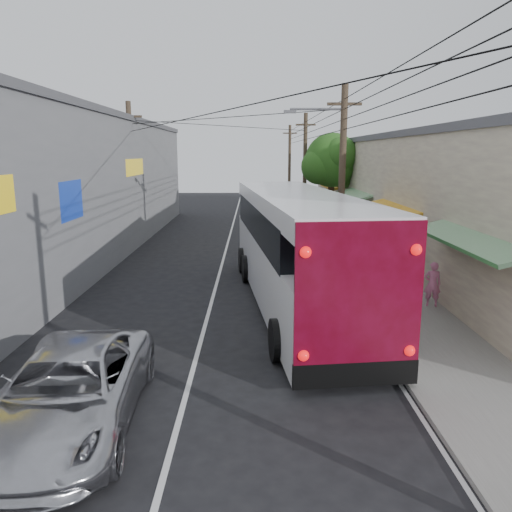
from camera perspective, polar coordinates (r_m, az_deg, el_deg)
The scene contains 13 objects.
ground at distance 9.60m, azimuth -9.92°, elevation -21.69°, with size 120.00×120.00×0.00m, color black.
sidewalk at distance 28.82m, azimuth 9.64°, elevation 1.12°, with size 3.00×80.00×0.12m, color slate.
building_right at distance 31.45m, azimuth 17.35°, elevation 7.31°, with size 7.09×40.00×6.25m.
building_left at distance 27.80m, azimuth -21.63°, elevation 7.56°, with size 7.20×36.00×7.25m.
utility_poles at distance 28.30m, azimuth 2.98°, elevation 9.38°, with size 11.80×45.28×8.00m.
street_tree at distance 34.35m, azimuth 8.78°, elevation 10.57°, with size 4.40×4.00×6.60m.
coach_bus at distance 17.38m, azimuth 4.58°, elevation 0.99°, with size 4.33×13.90×3.94m.
jeepney at distance 10.57m, azimuth -20.53°, elevation -14.19°, with size 2.57×5.57×1.55m, color silver.
parked_suv at distance 22.19m, azimuth 7.69°, elevation 0.09°, with size 2.35×5.77×1.67m, color #A3A3AB.
parked_car_mid at distance 34.35m, azimuth 4.83°, elevation 3.98°, with size 1.61×4.01×1.37m, color #232428.
parked_car_far at distance 37.94m, azimuth 4.34°, elevation 4.77°, with size 1.52×4.35×1.43m, color black.
pedestrian_near at distance 18.00m, azimuth 19.52°, elevation -3.04°, with size 0.56×0.37×1.54m, color pink.
pedestrian_far at distance 20.00m, azimuth 14.84°, elevation -1.42°, with size 0.72×0.56×1.48m, color #7E8EB8.
Camera 1 is at (1.48, -7.90, 5.25)m, focal length 35.00 mm.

